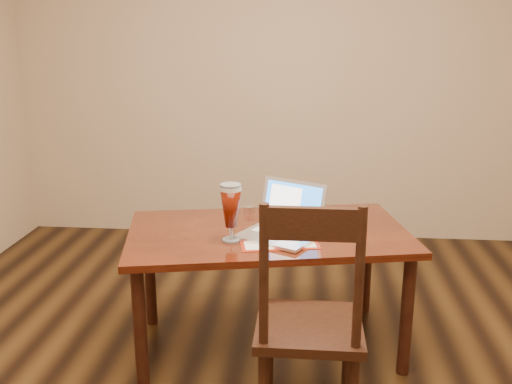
{
  "coord_description": "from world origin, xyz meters",
  "views": [
    {
      "loc": [
        0.11,
        -2.1,
        1.66
      ],
      "look_at": [
        -0.14,
        0.66,
        0.88
      ],
      "focal_mm": 40.0,
      "sensor_mm": 36.0,
      "label": 1
    }
  ],
  "objects": [
    {
      "name": "room_shell",
      "position": [
        0.0,
        0.0,
        1.76
      ],
      "size": [
        4.51,
        5.01,
        2.71
      ],
      "color": "tan",
      "rests_on": "ground"
    },
    {
      "name": "dining_table",
      "position": [
        -0.08,
        0.67,
        0.61
      ],
      "size": [
        1.57,
        1.08,
        0.96
      ],
      "rotation": [
        0.0,
        0.0,
        0.2
      ],
      "color": "#55190B",
      "rests_on": "ground"
    },
    {
      "name": "dining_chair",
      "position": [
        0.14,
        0.04,
        0.49
      ],
      "size": [
        0.45,
        0.43,
        1.05
      ],
      "rotation": [
        0.0,
        0.0,
        0.0
      ],
      "color": "#32180D",
      "rests_on": "ground"
    }
  ]
}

